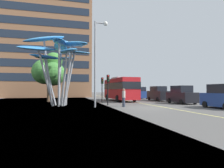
{
  "coord_description": "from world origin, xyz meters",
  "views": [
    {
      "loc": [
        -7.84,
        -16.58,
        1.68
      ],
      "look_at": [
        -1.51,
        9.09,
        2.5
      ],
      "focal_mm": 30.77,
      "sensor_mm": 36.0,
      "label": 1
    }
  ],
  "objects_px": {
    "red_bus": "(120,88)",
    "street_lamp": "(98,53)",
    "car_parked_near": "(223,97)",
    "traffic_light_kerb_far": "(102,84)",
    "traffic_light_kerb_near": "(108,83)",
    "car_parked_mid": "(181,95)",
    "leaf_sculpture": "(58,52)",
    "pedestrian": "(124,98)",
    "car_side_street": "(140,93)",
    "car_parked_far": "(158,94)"
  },
  "relations": [
    {
      "from": "leaf_sculpture",
      "to": "car_parked_near",
      "type": "xyz_separation_m",
      "value": [
        14.75,
        -6.63,
        -4.69
      ]
    },
    {
      "from": "car_side_street",
      "to": "pedestrian",
      "type": "distance_m",
      "value": 17.95
    },
    {
      "from": "red_bus",
      "to": "car_parked_mid",
      "type": "xyz_separation_m",
      "value": [
        5.7,
        -7.5,
        -0.95
      ]
    },
    {
      "from": "car_parked_mid",
      "to": "car_side_street",
      "type": "bearing_deg",
      "value": 90.17
    },
    {
      "from": "red_bus",
      "to": "street_lamp",
      "type": "height_order",
      "value": "street_lamp"
    },
    {
      "from": "traffic_light_kerb_near",
      "to": "car_parked_near",
      "type": "height_order",
      "value": "traffic_light_kerb_near"
    },
    {
      "from": "car_parked_far",
      "to": "car_side_street",
      "type": "height_order",
      "value": "car_side_street"
    },
    {
      "from": "car_parked_mid",
      "to": "street_lamp",
      "type": "xyz_separation_m",
      "value": [
        -10.87,
        -2.51,
        4.27
      ]
    },
    {
      "from": "leaf_sculpture",
      "to": "traffic_light_kerb_near",
      "type": "xyz_separation_m",
      "value": [
        5.36,
        -0.73,
        -3.3
      ]
    },
    {
      "from": "leaf_sculpture",
      "to": "car_parked_far",
      "type": "distance_m",
      "value": 16.5
    },
    {
      "from": "leaf_sculpture",
      "to": "traffic_light_kerb_near",
      "type": "bearing_deg",
      "value": -7.74
    },
    {
      "from": "red_bus",
      "to": "traffic_light_kerb_far",
      "type": "bearing_deg",
      "value": -130.39
    },
    {
      "from": "car_side_street",
      "to": "street_lamp",
      "type": "distance_m",
      "value": 19.64
    },
    {
      "from": "street_lamp",
      "to": "pedestrian",
      "type": "xyz_separation_m",
      "value": [
        2.6,
        -0.13,
        -4.36
      ]
    },
    {
      "from": "red_bus",
      "to": "car_parked_far",
      "type": "height_order",
      "value": "red_bus"
    },
    {
      "from": "leaf_sculpture",
      "to": "car_parked_mid",
      "type": "relative_size",
      "value": 2.0
    },
    {
      "from": "red_bus",
      "to": "car_parked_near",
      "type": "relative_size",
      "value": 2.43
    },
    {
      "from": "leaf_sculpture",
      "to": "traffic_light_kerb_far",
      "type": "distance_m",
      "value": 7.05
    },
    {
      "from": "car_parked_mid",
      "to": "car_parked_far",
      "type": "relative_size",
      "value": 0.9
    },
    {
      "from": "traffic_light_kerb_far",
      "to": "car_parked_near",
      "type": "height_order",
      "value": "traffic_light_kerb_far"
    },
    {
      "from": "pedestrian",
      "to": "traffic_light_kerb_far",
      "type": "bearing_deg",
      "value": 100.01
    },
    {
      "from": "traffic_light_kerb_far",
      "to": "street_lamp",
      "type": "relative_size",
      "value": 0.39
    },
    {
      "from": "red_bus",
      "to": "car_parked_near",
      "type": "xyz_separation_m",
      "value": [
        5.7,
        -13.89,
        -0.95
      ]
    },
    {
      "from": "traffic_light_kerb_near",
      "to": "street_lamp",
      "type": "relative_size",
      "value": 0.39
    },
    {
      "from": "car_parked_mid",
      "to": "traffic_light_kerb_far",
      "type": "bearing_deg",
      "value": 160.73
    },
    {
      "from": "red_bus",
      "to": "street_lamp",
      "type": "xyz_separation_m",
      "value": [
        -5.18,
        -10.02,
        3.32
      ]
    },
    {
      "from": "pedestrian",
      "to": "leaf_sculpture",
      "type": "bearing_deg",
      "value": 155.95
    },
    {
      "from": "red_bus",
      "to": "traffic_light_kerb_near",
      "type": "relative_size",
      "value": 2.93
    },
    {
      "from": "traffic_light_kerb_far",
      "to": "car_side_street",
      "type": "xyz_separation_m",
      "value": [
        9.27,
        10.06,
        -1.34
      ]
    },
    {
      "from": "leaf_sculpture",
      "to": "car_parked_far",
      "type": "relative_size",
      "value": 1.81
    },
    {
      "from": "traffic_light_kerb_near",
      "to": "car_parked_far",
      "type": "xyz_separation_m",
      "value": [
        9.38,
        6.5,
        -1.36
      ]
    },
    {
      "from": "red_bus",
      "to": "car_parked_near",
      "type": "bearing_deg",
      "value": -67.7
    },
    {
      "from": "leaf_sculpture",
      "to": "traffic_light_kerb_near",
      "type": "relative_size",
      "value": 2.49
    },
    {
      "from": "street_lamp",
      "to": "pedestrian",
      "type": "distance_m",
      "value": 5.08
    },
    {
      "from": "traffic_light_kerb_near",
      "to": "pedestrian",
      "type": "relative_size",
      "value": 1.82
    },
    {
      "from": "car_parked_near",
      "to": "car_side_street",
      "type": "xyz_separation_m",
      "value": [
        -0.04,
        19.7,
        0.02
      ]
    },
    {
      "from": "red_bus",
      "to": "street_lamp",
      "type": "distance_m",
      "value": 11.75
    },
    {
      "from": "red_bus",
      "to": "car_parked_mid",
      "type": "height_order",
      "value": "red_bus"
    },
    {
      "from": "street_lamp",
      "to": "traffic_light_kerb_far",
      "type": "bearing_deg",
      "value": 74.86
    },
    {
      "from": "leaf_sculpture",
      "to": "traffic_light_kerb_far",
      "type": "relative_size",
      "value": 2.53
    },
    {
      "from": "traffic_light_kerb_far",
      "to": "street_lamp",
      "type": "distance_m",
      "value": 6.65
    },
    {
      "from": "car_side_street",
      "to": "street_lamp",
      "type": "relative_size",
      "value": 0.48
    },
    {
      "from": "car_side_street",
      "to": "street_lamp",
      "type": "bearing_deg",
      "value": -124.39
    },
    {
      "from": "car_parked_near",
      "to": "car_parked_mid",
      "type": "xyz_separation_m",
      "value": [
        0.0,
        6.38,
        -0.0
      ]
    },
    {
      "from": "car_parked_far",
      "to": "red_bus",
      "type": "bearing_deg",
      "value": 165.35
    },
    {
      "from": "traffic_light_kerb_far",
      "to": "car_parked_near",
      "type": "bearing_deg",
      "value": -45.99
    },
    {
      "from": "car_parked_mid",
      "to": "car_side_street",
      "type": "xyz_separation_m",
      "value": [
        -0.04,
        13.31,
        0.02
      ]
    },
    {
      "from": "leaf_sculpture",
      "to": "pedestrian",
      "type": "xyz_separation_m",
      "value": [
        6.48,
        -2.89,
        -4.79
      ]
    },
    {
      "from": "leaf_sculpture",
      "to": "traffic_light_kerb_near",
      "type": "height_order",
      "value": "leaf_sculpture"
    },
    {
      "from": "red_bus",
      "to": "traffic_light_kerb_far",
      "type": "height_order",
      "value": "red_bus"
    }
  ]
}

